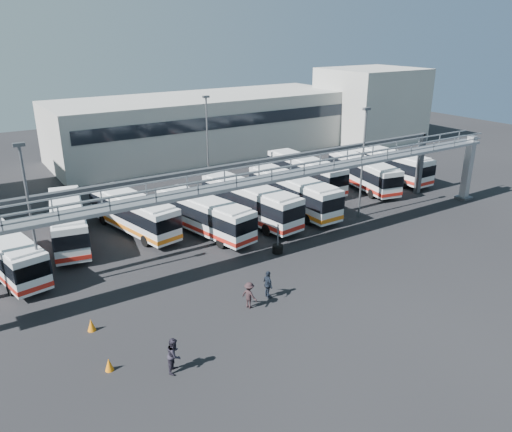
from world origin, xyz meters
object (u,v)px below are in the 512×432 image
bus_2 (68,221)px  bus_5 (250,201)px  bus_6 (293,192)px  bus_8 (363,172)px  cone_left (109,364)px  light_pole_back (207,139)px  pedestrian_b (174,355)px  pedestrian_d (268,284)px  bus_3 (133,212)px  bus_9 (388,164)px  light_pole_mid (363,158)px  light_pole_left (30,212)px  cone_right (91,325)px  bus_1 (6,252)px  bus_7 (305,172)px  pedestrian_c (249,295)px  tire_stack (278,248)px  bus_4 (204,214)px

bus_2 → bus_5: bus_5 is taller
bus_2 → bus_6: bus_6 is taller
bus_8 → cone_left: bus_8 is taller
light_pole_back → pedestrian_b: bearing=-121.0°
bus_5 → cone_left: size_ratio=16.30×
pedestrian_b → cone_left: size_ratio=2.72×
light_pole_back → pedestrian_d: light_pole_back is taller
bus_3 → bus_9: size_ratio=0.98×
bus_9 → pedestrian_d: size_ratio=5.90×
bus_5 → bus_3: bearing=153.7°
bus_8 → pedestrian_b: (-30.68, -17.99, -0.86)m
light_pole_mid → bus_5: (-9.15, 4.69, -3.80)m
light_pole_left → bus_5: size_ratio=0.87×
light_pole_left → light_pole_back: 24.41m
pedestrian_d → light_pole_mid: bearing=-56.1°
bus_3 → bus_5: (9.89, -3.29, 0.11)m
bus_3 → cone_right: size_ratio=14.43×
bus_5 → bus_8: size_ratio=1.04×
light_pole_back → pedestrian_b: size_ratio=5.23×
bus_2 → cone_right: bus_2 is taller
bus_6 → bus_8: size_ratio=1.03×
bus_8 → light_pole_back: bearing=160.8°
cone_left → bus_3: bearing=66.2°
bus_1 → bus_7: bus_7 is taller
bus_1 → pedestrian_c: bearing=-58.7°
pedestrian_c → cone_left: 9.57m
bus_1 → pedestrian_b: bearing=-82.4°
bus_3 → bus_9: 30.71m
bus_5 → cone_right: size_ratio=15.24×
light_pole_left → bus_5: (18.85, 3.69, -3.80)m
light_pole_left → light_pole_mid: size_ratio=1.00×
bus_5 → bus_6: bus_6 is taller
pedestrian_d → tire_stack: bearing=-33.2°
bus_1 → pedestrian_c: (12.13, -13.39, -0.85)m
bus_9 → pedestrian_b: 40.34m
bus_1 → bus_3: (10.45, 2.86, 0.08)m
bus_1 → bus_6: bus_6 is taller
bus_2 → bus_6: (20.09, -3.98, 0.05)m
bus_6 → pedestrian_b: size_ratio=5.90×
bus_3 → pedestrian_b: 20.11m
bus_7 → bus_8: 6.38m
bus_5 → cone_left: (-17.66, -14.31, -1.57)m
light_pole_mid → bus_8: 10.13m
bus_1 → cone_left: bus_1 is taller
bus_4 → light_pole_back: bearing=48.6°
cone_left → bus_7: bearing=34.7°
light_pole_mid → light_pole_back: same height
bus_2 → bus_7: size_ratio=1.00×
pedestrian_c → pedestrian_d: size_ratio=0.92×
light_pole_back → bus_5: light_pole_back is taller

